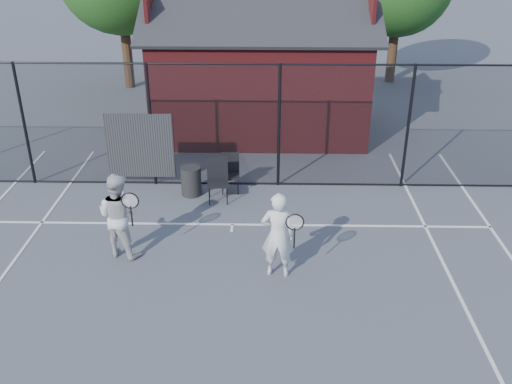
{
  "coord_description": "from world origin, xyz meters",
  "views": [
    {
      "loc": [
        0.73,
        -7.6,
        6.04
      ],
      "look_at": [
        0.52,
        2.36,
        1.1
      ],
      "focal_mm": 40.0,
      "sensor_mm": 36.0,
      "label": 1
    }
  ],
  "objects_px": {
    "clubhouse": "(260,77)",
    "chair_left": "(218,181)",
    "chair_right": "(230,174)",
    "waste_bin": "(191,181)",
    "player_front": "(278,235)",
    "player_back": "(119,215)"
  },
  "relations": [
    {
      "from": "player_back",
      "to": "player_front",
      "type": "bearing_deg",
      "value": -12.06
    },
    {
      "from": "clubhouse",
      "to": "waste_bin",
      "type": "distance_m",
      "value": 4.98
    },
    {
      "from": "clubhouse",
      "to": "player_back",
      "type": "distance_m",
      "value": 7.66
    },
    {
      "from": "player_front",
      "to": "chair_right",
      "type": "relative_size",
      "value": 1.83
    },
    {
      "from": "player_front",
      "to": "chair_right",
      "type": "height_order",
      "value": "player_front"
    },
    {
      "from": "chair_left",
      "to": "player_back",
      "type": "bearing_deg",
      "value": -131.7
    },
    {
      "from": "player_back",
      "to": "chair_right",
      "type": "distance_m",
      "value": 3.41
    },
    {
      "from": "clubhouse",
      "to": "chair_left",
      "type": "xyz_separation_m",
      "value": [
        -0.89,
        -4.9,
        -1.11
      ]
    },
    {
      "from": "player_front",
      "to": "player_back",
      "type": "relative_size",
      "value": 0.98
    },
    {
      "from": "chair_left",
      "to": "waste_bin",
      "type": "distance_m",
      "value": 0.75
    },
    {
      "from": "chair_right",
      "to": "waste_bin",
      "type": "relative_size",
      "value": 1.31
    },
    {
      "from": "chair_left",
      "to": "chair_right",
      "type": "relative_size",
      "value": 1.1
    },
    {
      "from": "player_front",
      "to": "chair_right",
      "type": "xyz_separation_m",
      "value": [
        -1.08,
        3.42,
        -0.38
      ]
    },
    {
      "from": "clubhouse",
      "to": "chair_left",
      "type": "relative_size",
      "value": 6.49
    },
    {
      "from": "player_front",
      "to": "chair_left",
      "type": "xyz_separation_m",
      "value": [
        -1.33,
        2.92,
        -0.33
      ]
    },
    {
      "from": "player_front",
      "to": "waste_bin",
      "type": "relative_size",
      "value": 2.39
    },
    {
      "from": "chair_right",
      "to": "waste_bin",
      "type": "height_order",
      "value": "chair_right"
    },
    {
      "from": "player_back",
      "to": "waste_bin",
      "type": "distance_m",
      "value": 2.85
    },
    {
      "from": "player_back",
      "to": "waste_bin",
      "type": "relative_size",
      "value": 2.45
    },
    {
      "from": "player_front",
      "to": "chair_left",
      "type": "relative_size",
      "value": 1.66
    },
    {
      "from": "chair_right",
      "to": "waste_bin",
      "type": "xyz_separation_m",
      "value": [
        -0.91,
        -0.16,
        -0.11
      ]
    },
    {
      "from": "waste_bin",
      "to": "player_front",
      "type": "bearing_deg",
      "value": -58.66
    }
  ]
}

